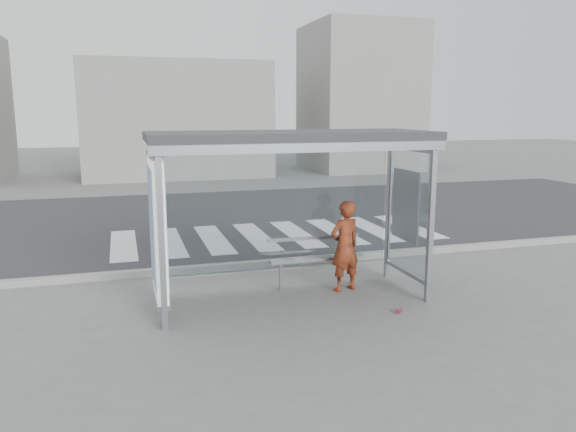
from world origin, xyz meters
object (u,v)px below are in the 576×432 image
Objects in this scene: bench at (316,258)px; soda_can at (399,311)px; bus_shelter at (267,174)px; person at (345,246)px.

soda_can is at bearing -63.78° from bench.
soda_can is at bearing -32.31° from bus_shelter.
bus_shelter is 1.82m from bench.
bench is (-0.38, 0.31, -0.25)m from person.
bus_shelter is at bearing -155.53° from bench.
person is at bearing 5.35° from bus_shelter.
bus_shelter is at bearing 147.69° from soda_can.
bus_shelter is at bearing -9.61° from person.
soda_can is (0.75, -1.52, -0.47)m from bench.
bench is at bearing 24.47° from bus_shelter.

